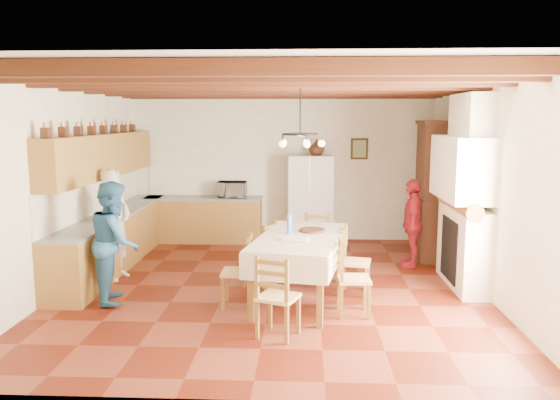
# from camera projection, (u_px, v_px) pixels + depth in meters

# --- Properties ---
(floor) EXTENTS (6.00, 6.50, 0.02)m
(floor) POSITION_uv_depth(u_px,v_px,m) (272.00, 288.00, 8.01)
(floor) COLOR #511609
(floor) RESTS_ON ground
(ceiling) EXTENTS (6.00, 6.50, 0.02)m
(ceiling) POSITION_uv_depth(u_px,v_px,m) (272.00, 78.00, 7.56)
(ceiling) COLOR silver
(ceiling) RESTS_ON ground
(wall_back) EXTENTS (6.00, 0.02, 3.00)m
(wall_back) POSITION_uv_depth(u_px,v_px,m) (282.00, 166.00, 11.00)
(wall_back) COLOR beige
(wall_back) RESTS_ON ground
(wall_front) EXTENTS (6.00, 0.02, 3.00)m
(wall_front) POSITION_uv_depth(u_px,v_px,m) (249.00, 234.00, 4.56)
(wall_front) COLOR beige
(wall_front) RESTS_ON ground
(wall_left) EXTENTS (0.02, 6.50, 3.00)m
(wall_left) POSITION_uv_depth(u_px,v_px,m) (65.00, 185.00, 7.92)
(wall_left) COLOR beige
(wall_left) RESTS_ON ground
(wall_right) EXTENTS (0.02, 6.50, 3.00)m
(wall_right) POSITION_uv_depth(u_px,v_px,m) (486.00, 187.00, 7.65)
(wall_right) COLOR beige
(wall_right) RESTS_ON ground
(ceiling_beams) EXTENTS (6.00, 6.30, 0.16)m
(ceiling_beams) POSITION_uv_depth(u_px,v_px,m) (272.00, 85.00, 7.57)
(ceiling_beams) COLOR #38180E
(ceiling_beams) RESTS_ON ground
(lower_cabinets_left) EXTENTS (0.60, 4.30, 0.86)m
(lower_cabinets_left) POSITION_uv_depth(u_px,v_px,m) (115.00, 241.00, 9.10)
(lower_cabinets_left) COLOR brown
(lower_cabinets_left) RESTS_ON ground
(lower_cabinets_back) EXTENTS (2.30, 0.60, 0.86)m
(lower_cabinets_back) POSITION_uv_depth(u_px,v_px,m) (204.00, 220.00, 10.93)
(lower_cabinets_back) COLOR brown
(lower_cabinets_back) RESTS_ON ground
(countertop_left) EXTENTS (0.62, 4.30, 0.04)m
(countertop_left) POSITION_uv_depth(u_px,v_px,m) (113.00, 214.00, 9.03)
(countertop_left) COLOR slate
(countertop_left) RESTS_ON lower_cabinets_left
(countertop_back) EXTENTS (2.34, 0.62, 0.04)m
(countertop_back) POSITION_uv_depth(u_px,v_px,m) (203.00, 198.00, 10.86)
(countertop_back) COLOR slate
(countertop_back) RESTS_ON lower_cabinets_back
(backsplash_left) EXTENTS (0.03, 4.30, 0.60)m
(backsplash_left) POSITION_uv_depth(u_px,v_px,m) (96.00, 195.00, 9.00)
(backsplash_left) COLOR white
(backsplash_left) RESTS_ON ground
(backsplash_back) EXTENTS (2.30, 0.03, 0.60)m
(backsplash_back) POSITION_uv_depth(u_px,v_px,m) (206.00, 180.00, 11.09)
(backsplash_back) COLOR white
(backsplash_back) RESTS_ON ground
(upper_cabinets) EXTENTS (0.35, 4.20, 0.70)m
(upper_cabinets) POSITION_uv_depth(u_px,v_px,m) (103.00, 156.00, 8.90)
(upper_cabinets) COLOR brown
(upper_cabinets) RESTS_ON ground
(fireplace) EXTENTS (0.56, 1.60, 2.80)m
(fireplace) POSITION_uv_depth(u_px,v_px,m) (461.00, 192.00, 7.87)
(fireplace) COLOR beige
(fireplace) RESTS_ON ground
(wall_picture) EXTENTS (0.34, 0.03, 0.42)m
(wall_picture) POSITION_uv_depth(u_px,v_px,m) (359.00, 149.00, 10.85)
(wall_picture) COLOR #322714
(wall_picture) RESTS_ON ground
(refrigerator) EXTENTS (0.94, 0.81, 1.74)m
(refrigerator) POSITION_uv_depth(u_px,v_px,m) (309.00, 199.00, 10.78)
(refrigerator) COLOR silver
(refrigerator) RESTS_ON floor
(hutch) EXTENTS (0.67, 1.37, 2.41)m
(hutch) POSITION_uv_depth(u_px,v_px,m) (433.00, 189.00, 9.66)
(hutch) COLOR #32170E
(hutch) RESTS_ON floor
(dining_table) EXTENTS (1.40, 2.21, 0.89)m
(dining_table) POSITION_uv_depth(u_px,v_px,m) (300.00, 242.00, 7.31)
(dining_table) COLOR white
(dining_table) RESTS_ON floor
(chandelier) EXTENTS (0.47, 0.47, 0.03)m
(chandelier) POSITION_uv_depth(u_px,v_px,m) (300.00, 134.00, 7.10)
(chandelier) COLOR black
(chandelier) RESTS_ON ground
(chair_left_near) EXTENTS (0.40, 0.42, 0.96)m
(chair_left_near) POSITION_uv_depth(u_px,v_px,m) (237.00, 271.00, 7.13)
(chair_left_near) COLOR brown
(chair_left_near) RESTS_ON floor
(chair_left_far) EXTENTS (0.53, 0.54, 0.96)m
(chair_left_far) POSITION_uv_depth(u_px,v_px,m) (260.00, 254.00, 8.01)
(chair_left_far) COLOR brown
(chair_left_far) RESTS_ON floor
(chair_right_near) EXTENTS (0.41, 0.43, 0.96)m
(chair_right_near) POSITION_uv_depth(u_px,v_px,m) (354.00, 278.00, 6.83)
(chair_right_near) COLOR brown
(chair_right_near) RESTS_ON floor
(chair_right_far) EXTENTS (0.47, 0.49, 0.96)m
(chair_right_far) POSITION_uv_depth(u_px,v_px,m) (355.00, 261.00, 7.63)
(chair_right_far) COLOR brown
(chair_right_far) RESTS_ON floor
(chair_end_near) EXTENTS (0.54, 0.53, 0.96)m
(chair_end_near) POSITION_uv_depth(u_px,v_px,m) (278.00, 295.00, 6.14)
(chair_end_near) COLOR brown
(chair_end_near) RESTS_ON floor
(chair_end_far) EXTENTS (0.50, 0.49, 0.96)m
(chair_end_far) POSITION_uv_depth(u_px,v_px,m) (315.00, 245.00, 8.57)
(chair_end_far) COLOR brown
(chair_end_far) RESTS_ON floor
(person_man) EXTENTS (0.52, 0.69, 1.70)m
(person_man) POSITION_uv_depth(u_px,v_px,m) (116.00, 224.00, 8.32)
(person_man) COLOR beige
(person_man) RESTS_ON floor
(person_woman_blue) EXTENTS (0.81, 0.93, 1.64)m
(person_woman_blue) POSITION_uv_depth(u_px,v_px,m) (115.00, 242.00, 7.31)
(person_woman_blue) COLOR #2B628E
(person_woman_blue) RESTS_ON floor
(person_woman_red) EXTENTS (0.52, 0.92, 1.47)m
(person_woman_red) POSITION_uv_depth(u_px,v_px,m) (412.00, 223.00, 9.01)
(person_woman_red) COLOR #B11F2B
(person_woman_red) RESTS_ON floor
(microwave) EXTENTS (0.57, 0.39, 0.31)m
(microwave) POSITION_uv_depth(u_px,v_px,m) (232.00, 189.00, 10.81)
(microwave) COLOR silver
(microwave) RESTS_ON countertop_back
(fridge_vase) EXTENTS (0.30, 0.30, 0.31)m
(fridge_vase) POSITION_uv_depth(u_px,v_px,m) (317.00, 147.00, 10.62)
(fridge_vase) COLOR #32170E
(fridge_vase) RESTS_ON refrigerator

